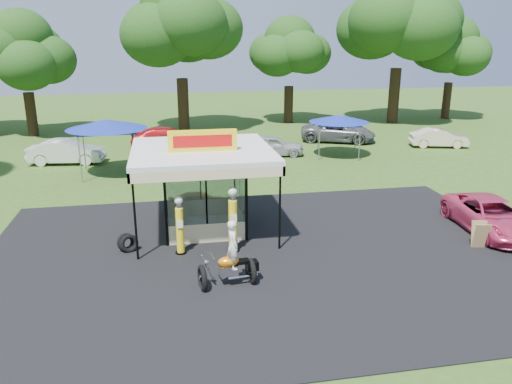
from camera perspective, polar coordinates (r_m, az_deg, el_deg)
ground at (r=16.31m, az=2.75°, el=-10.11°), size 120.00×120.00×0.00m
asphalt_apron at (r=18.06m, az=1.29°, el=-7.20°), size 20.00×14.00×0.04m
gas_station_kiosk at (r=19.97m, az=-6.07°, el=0.51°), size 5.40×5.40×4.18m
gas_pump_left at (r=17.99m, az=-8.70°, el=-3.96°), size 0.41×0.41×2.19m
gas_pump_right at (r=17.95m, az=-2.65°, el=-3.38°), size 0.46×0.46×2.46m
motorcycle at (r=15.70m, az=-2.86°, el=-7.72°), size 1.94×1.09×2.24m
spare_tires at (r=18.83m, az=-14.46°, el=-5.66°), size 0.88×0.73×0.71m
a_frame_sign at (r=20.27m, az=24.25°, el=-4.52°), size 0.60×0.61×1.01m
kiosk_car at (r=22.46m, az=-6.44°, el=-1.09°), size 2.82×1.13×0.96m
pink_sedan at (r=22.09m, az=25.33°, el=-2.46°), size 2.68×5.07×1.36m
bg_car_a at (r=33.15m, az=-20.84°, el=4.33°), size 4.72×2.08×1.51m
bg_car_b at (r=35.89m, az=-10.03°, el=6.09°), size 5.36×2.63×1.50m
bg_car_c at (r=33.17m, az=1.92°, el=5.34°), size 4.22×2.12×1.38m
bg_car_d at (r=38.31m, az=9.38°, el=6.84°), size 6.06×4.49×1.53m
bg_car_e at (r=38.20m, az=20.15°, el=5.83°), size 4.22×2.31×1.32m
tent_west at (r=29.39m, az=-16.70°, el=7.38°), size 4.50×4.50×3.14m
tent_east at (r=33.13m, az=9.48°, el=8.24°), size 3.91×3.91×2.74m
oak_far_b at (r=43.45m, az=-25.01°, el=13.73°), size 7.95×7.95×9.48m
oak_far_c at (r=42.39m, az=-8.65°, el=17.37°), size 10.39×10.39×12.25m
oak_far_d at (r=46.30m, az=3.84°, el=15.13°), size 7.74×7.74×9.21m
oak_far_e at (r=47.88m, az=16.10°, el=18.00°), size 11.47×11.47×13.65m
oak_far_f at (r=52.06m, az=21.46°, el=14.39°), size 7.76×7.76×9.35m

